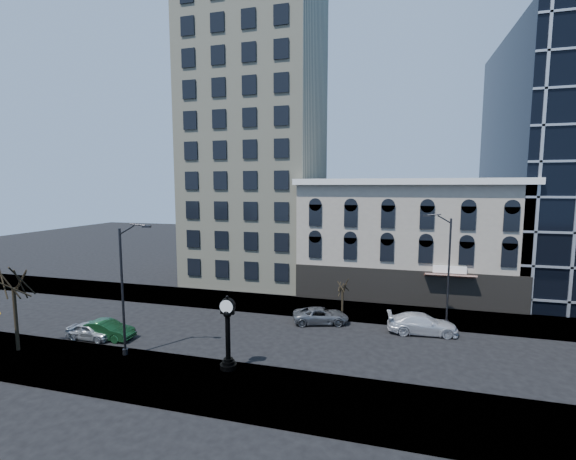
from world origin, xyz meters
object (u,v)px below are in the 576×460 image
(street_clock, at_px, (228,336))
(street_lamp_near, at_px, (130,255))
(car_near_b, at_px, (106,330))
(car_near_a, at_px, (91,331))

(street_clock, height_order, street_lamp_near, street_lamp_near)
(street_clock, bearing_deg, street_lamp_near, 176.78)
(street_clock, xyz_separation_m, car_near_b, (-11.20, 2.25, -1.58))
(car_near_b, bearing_deg, car_near_a, 105.96)
(street_clock, distance_m, car_near_a, 12.59)
(street_clock, relative_size, street_lamp_near, 0.51)
(street_lamp_near, distance_m, car_near_a, 8.58)
(street_clock, relative_size, car_near_b, 1.11)
(street_clock, xyz_separation_m, street_lamp_near, (-7.05, 0.09, 4.86))
(car_near_b, bearing_deg, street_clock, -103.12)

